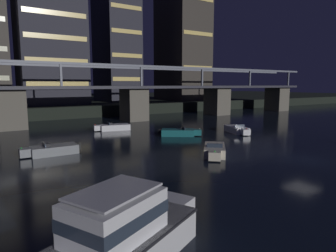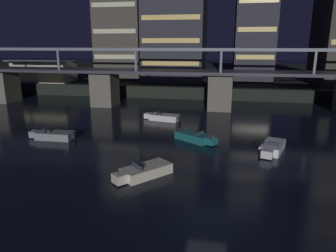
{
  "view_description": "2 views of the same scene",
  "coord_description": "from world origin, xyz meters",
  "px_view_note": "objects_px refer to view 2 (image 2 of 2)",
  "views": [
    {
      "loc": [
        -22.41,
        -14.41,
        6.2
      ],
      "look_at": [
        -6.15,
        11.49,
        1.93
      ],
      "focal_mm": 31.71,
      "sensor_mm": 36.0,
      "label": 1
    },
    {
      "loc": [
        0.65,
        -16.55,
        10.01
      ],
      "look_at": [
        -5.36,
        16.39,
        1.15
      ],
      "focal_mm": 33.18,
      "sensor_mm": 36.0,
      "label": 2
    }
  ],
  "objects_px": {
    "tower_west_tall": "(176,30)",
    "tower_central": "(255,17)",
    "speedboat_far_left": "(53,135)",
    "speedboat_mid_right": "(163,117)",
    "waterfront_pavilion": "(44,71)",
    "speedboat_near_center": "(195,137)",
    "river_bridge": "(220,84)",
    "speedboat_mid_center": "(144,171)",
    "speedboat_near_right": "(272,147)",
    "tower_west_low": "(121,19)"
  },
  "relations": [
    {
      "from": "tower_west_tall",
      "to": "tower_central",
      "type": "distance_m",
      "value": 17.22
    },
    {
      "from": "speedboat_far_left",
      "to": "speedboat_mid_right",
      "type": "bearing_deg",
      "value": 46.51
    },
    {
      "from": "waterfront_pavilion",
      "to": "tower_central",
      "type": "bearing_deg",
      "value": 13.94
    },
    {
      "from": "speedboat_near_center",
      "to": "speedboat_far_left",
      "type": "xyz_separation_m",
      "value": [
        -15.23,
        -2.09,
        0.0
      ]
    },
    {
      "from": "speedboat_mid_right",
      "to": "tower_central",
      "type": "bearing_deg",
      "value": 66.43
    },
    {
      "from": "speedboat_near_center",
      "to": "tower_central",
      "type": "bearing_deg",
      "value": 77.91
    },
    {
      "from": "river_bridge",
      "to": "tower_west_tall",
      "type": "distance_m",
      "value": 22.31
    },
    {
      "from": "tower_central",
      "to": "waterfront_pavilion",
      "type": "bearing_deg",
      "value": -166.06
    },
    {
      "from": "tower_central",
      "to": "waterfront_pavilion",
      "type": "xyz_separation_m",
      "value": [
        -43.58,
        -10.81,
        -11.13
      ]
    },
    {
      "from": "tower_west_tall",
      "to": "speedboat_near_center",
      "type": "distance_m",
      "value": 38.13
    },
    {
      "from": "speedboat_near_center",
      "to": "speedboat_mid_center",
      "type": "distance_m",
      "value": 10.35
    },
    {
      "from": "river_bridge",
      "to": "tower_west_tall",
      "type": "height_order",
      "value": "tower_west_tall"
    },
    {
      "from": "tower_central",
      "to": "speedboat_mid_right",
      "type": "bearing_deg",
      "value": -113.57
    },
    {
      "from": "speedboat_mid_center",
      "to": "speedboat_near_center",
      "type": "bearing_deg",
      "value": 73.13
    },
    {
      "from": "tower_central",
      "to": "speedboat_near_right",
      "type": "relative_size",
      "value": 5.27
    },
    {
      "from": "speedboat_near_right",
      "to": "speedboat_mid_center",
      "type": "bearing_deg",
      "value": -143.73
    },
    {
      "from": "speedboat_near_center",
      "to": "speedboat_far_left",
      "type": "relative_size",
      "value": 0.91
    },
    {
      "from": "speedboat_mid_right",
      "to": "speedboat_near_right",
      "type": "bearing_deg",
      "value": -39.66
    },
    {
      "from": "waterfront_pavilion",
      "to": "speedboat_far_left",
      "type": "bearing_deg",
      "value": -57.71
    },
    {
      "from": "tower_west_low",
      "to": "tower_west_tall",
      "type": "height_order",
      "value": "tower_west_low"
    },
    {
      "from": "tower_west_low",
      "to": "tower_central",
      "type": "relative_size",
      "value": 0.98
    },
    {
      "from": "tower_west_tall",
      "to": "speedboat_near_center",
      "type": "relative_size",
      "value": 4.56
    },
    {
      "from": "speedboat_mid_center",
      "to": "tower_west_low",
      "type": "bearing_deg",
      "value": 110.01
    },
    {
      "from": "speedboat_near_center",
      "to": "speedboat_mid_right",
      "type": "height_order",
      "value": "same"
    },
    {
      "from": "speedboat_far_left",
      "to": "tower_west_low",
      "type": "bearing_deg",
      "value": 97.22
    },
    {
      "from": "speedboat_mid_right",
      "to": "speedboat_far_left",
      "type": "relative_size",
      "value": 1.01
    },
    {
      "from": "tower_central",
      "to": "waterfront_pavilion",
      "type": "distance_m",
      "value": 46.26
    },
    {
      "from": "speedboat_near_center",
      "to": "speedboat_far_left",
      "type": "bearing_deg",
      "value": -172.2
    },
    {
      "from": "river_bridge",
      "to": "waterfront_pavilion",
      "type": "relative_size",
      "value": 6.62
    },
    {
      "from": "tower_west_low",
      "to": "speedboat_near_right",
      "type": "xyz_separation_m",
      "value": [
        27.86,
        -39.52,
        -14.92
      ]
    },
    {
      "from": "tower_west_tall",
      "to": "waterfront_pavilion",
      "type": "bearing_deg",
      "value": -167.65
    },
    {
      "from": "tower_west_low",
      "to": "waterfront_pavilion",
      "type": "xyz_separation_m",
      "value": [
        -14.77,
        -8.2,
        -10.9
      ]
    },
    {
      "from": "tower_west_tall",
      "to": "waterfront_pavilion",
      "type": "height_order",
      "value": "tower_west_tall"
    },
    {
      "from": "waterfront_pavilion",
      "to": "tower_west_tall",
      "type": "bearing_deg",
      "value": 12.35
    },
    {
      "from": "speedboat_near_center",
      "to": "speedboat_mid_center",
      "type": "xyz_separation_m",
      "value": [
        -3.0,
        -9.9,
        0.0
      ]
    },
    {
      "from": "tower_west_low",
      "to": "tower_central",
      "type": "height_order",
      "value": "tower_central"
    },
    {
      "from": "speedboat_near_center",
      "to": "speedboat_near_right",
      "type": "bearing_deg",
      "value": -15.41
    },
    {
      "from": "waterfront_pavilion",
      "to": "speedboat_near_center",
      "type": "xyz_separation_m",
      "value": [
        35.01,
        -29.21,
        -4.02
      ]
    },
    {
      "from": "speedboat_mid_right",
      "to": "speedboat_far_left",
      "type": "height_order",
      "value": "same"
    },
    {
      "from": "river_bridge",
      "to": "speedboat_mid_center",
      "type": "relative_size",
      "value": 18.03
    },
    {
      "from": "tower_central",
      "to": "speedboat_far_left",
      "type": "height_order",
      "value": "tower_central"
    },
    {
      "from": "waterfront_pavilion",
      "to": "speedboat_far_left",
      "type": "relative_size",
      "value": 2.39
    },
    {
      "from": "tower_west_low",
      "to": "speedboat_near_center",
      "type": "height_order",
      "value": "tower_west_low"
    },
    {
      "from": "speedboat_near_right",
      "to": "speedboat_far_left",
      "type": "xyz_separation_m",
      "value": [
        -22.86,
        0.02,
        0.0
      ]
    },
    {
      "from": "waterfront_pavilion",
      "to": "speedboat_mid_right",
      "type": "relative_size",
      "value": 2.37
    },
    {
      "from": "tower_west_tall",
      "to": "speedboat_mid_right",
      "type": "xyz_separation_m",
      "value": [
        2.56,
        -26.67,
        -12.48
      ]
    },
    {
      "from": "tower_central",
      "to": "speedboat_near_center",
      "type": "bearing_deg",
      "value": -102.09
    },
    {
      "from": "tower_west_low",
      "to": "tower_central",
      "type": "xyz_separation_m",
      "value": [
        28.81,
        2.61,
        0.23
      ]
    },
    {
      "from": "tower_west_low",
      "to": "speedboat_near_right",
      "type": "bearing_deg",
      "value": -54.81
    },
    {
      "from": "speedboat_mid_center",
      "to": "speedboat_far_left",
      "type": "relative_size",
      "value": 0.88
    }
  ]
}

